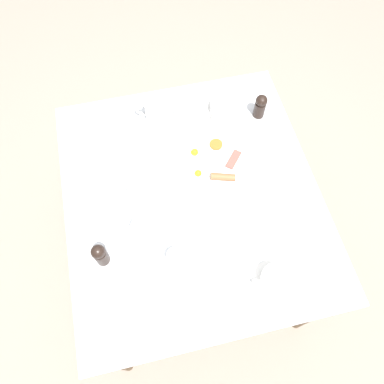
{
  "coord_description": "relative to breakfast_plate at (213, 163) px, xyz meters",
  "views": [
    {
      "loc": [
        -0.14,
        -0.61,
        1.97
      ],
      "look_at": [
        0.0,
        0.0,
        0.74
      ],
      "focal_mm": 35.0,
      "sensor_mm": 36.0,
      "label": 1
    }
  ],
  "objects": [
    {
      "name": "ground_plane",
      "position": [
        -0.11,
        -0.11,
        -0.72
      ],
      "size": [
        8.0,
        8.0,
        0.0
      ],
      "primitive_type": "plane",
      "color": "gray"
    },
    {
      "name": "table",
      "position": [
        -0.11,
        -0.11,
        -0.08
      ],
      "size": [
        0.94,
        1.05,
        0.72
      ],
      "color": "silver",
      "rests_on": "ground_plane"
    },
    {
      "name": "breakfast_plate",
      "position": [
        0.0,
        0.0,
        0.0
      ],
      "size": [
        0.31,
        0.31,
        0.04
      ],
      "color": "white",
      "rests_on": "table"
    },
    {
      "name": "teapot_near",
      "position": [
        -0.4,
        -0.04,
        0.04
      ],
      "size": [
        0.18,
        0.11,
        0.11
      ],
      "rotation": [
        0.0,
        0.0,
        2.75
      ],
      "color": "white",
      "rests_on": "table"
    },
    {
      "name": "teapot_far",
      "position": [
        -0.16,
        0.28,
        0.04
      ],
      "size": [
        0.18,
        0.11,
        0.11
      ],
      "rotation": [
        0.0,
        0.0,
        6.02
      ],
      "color": "white",
      "rests_on": "table"
    },
    {
      "name": "teacup_with_saucer_left",
      "position": [
        0.1,
        0.24,
        0.02
      ],
      "size": [
        0.15,
        0.15,
        0.06
      ],
      "color": "white",
      "rests_on": "table"
    },
    {
      "name": "teacup_with_saucer_right",
      "position": [
        0.08,
        -0.49,
        0.02
      ],
      "size": [
        0.15,
        0.15,
        0.06
      ],
      "color": "white",
      "rests_on": "table"
    },
    {
      "name": "water_glass_tall",
      "position": [
        -0.31,
        -0.23,
        0.04
      ],
      "size": [
        0.07,
        0.07,
        0.1
      ],
      "color": "white",
      "rests_on": "table"
    },
    {
      "name": "creamer_jug",
      "position": [
        -0.22,
        -0.34,
        0.02
      ],
      "size": [
        0.09,
        0.06,
        0.06
      ],
      "color": "white",
      "rests_on": "table"
    },
    {
      "name": "pepper_grinder",
      "position": [
        0.25,
        0.19,
        0.05
      ],
      "size": [
        0.05,
        0.05,
        0.11
      ],
      "color": "black",
      "rests_on": "table"
    },
    {
      "name": "salt_grinder",
      "position": [
        -0.46,
        -0.28,
        0.05
      ],
      "size": [
        0.05,
        0.05,
        0.11
      ],
      "color": "black",
      "rests_on": "table"
    },
    {
      "name": "napkin_folded",
      "position": [
        0.2,
        -0.23,
        -0.0
      ],
      "size": [
        0.21,
        0.19,
        0.01
      ],
      "rotation": [
        0.0,
        0.0,
        3.69
      ],
      "color": "white",
      "rests_on": "table"
    },
    {
      "name": "fork_by_plate",
      "position": [
        -0.41,
        0.29,
        -0.01
      ],
      "size": [
        0.17,
        0.06,
        0.0
      ],
      "rotation": [
        0.0,
        0.0,
        1.31
      ],
      "color": "silver",
      "rests_on": "table"
    },
    {
      "name": "knife_by_plate",
      "position": [
        -0.34,
        -0.5,
        -0.01
      ],
      "size": [
        0.17,
        0.16,
        0.0
      ],
      "rotation": [
        0.0,
        0.0,
        0.85
      ],
      "color": "silver",
      "rests_on": "table"
    },
    {
      "name": "spoon_for_tea",
      "position": [
        -0.01,
        -0.28,
        -0.01
      ],
      "size": [
        0.11,
        0.12,
        0.0
      ],
      "rotation": [
        0.0,
        0.0,
        5.54
      ],
      "color": "silver",
      "rests_on": "table"
    }
  ]
}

